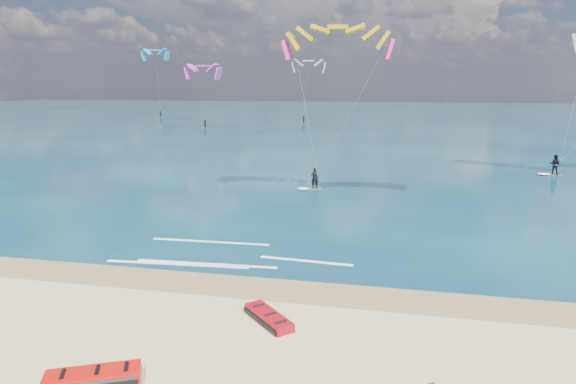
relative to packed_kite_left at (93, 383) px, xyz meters
name	(u,v)px	position (x,y,z in m)	size (l,w,h in m)	color
ground	(326,156)	(0.09, 44.27, 0.00)	(320.00, 320.00, 0.00)	tan
wet_sand_strip	(198,282)	(0.09, 7.27, 0.00)	(320.00, 2.40, 0.01)	brown
sea	(365,118)	(0.09, 108.27, 0.02)	(320.00, 200.00, 0.04)	#0A2637
packed_kite_left	(93,383)	(0.00, 0.00, 0.00)	(2.69, 1.10, 0.40)	red
packed_kite_mid	(269,322)	(3.73, 4.49, 0.00)	(2.45, 0.97, 0.35)	#9C0A15
kitesurfer_main	(327,99)	(2.85, 24.42, 6.81)	(8.10, 5.31, 12.74)	gold
shoreline_foam	(217,257)	(-0.16, 10.23, 0.04)	(10.91, 4.00, 0.01)	white
distant_kites	(214,91)	(-27.74, 85.63, 6.36)	(42.05, 27.36, 14.87)	teal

